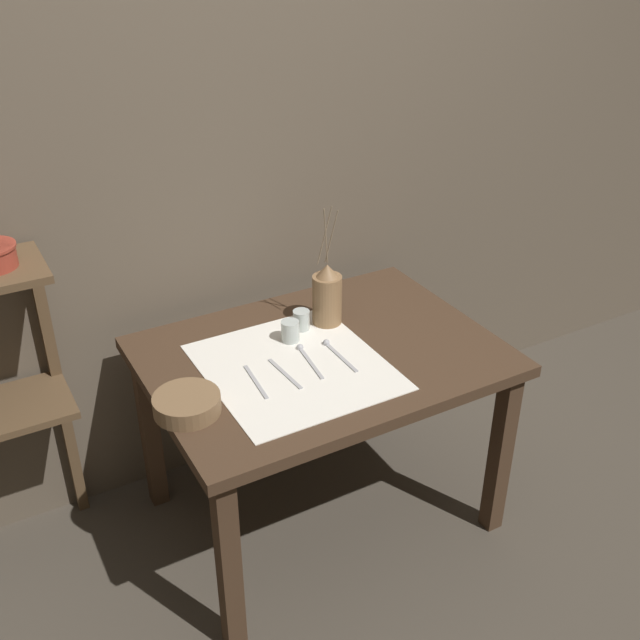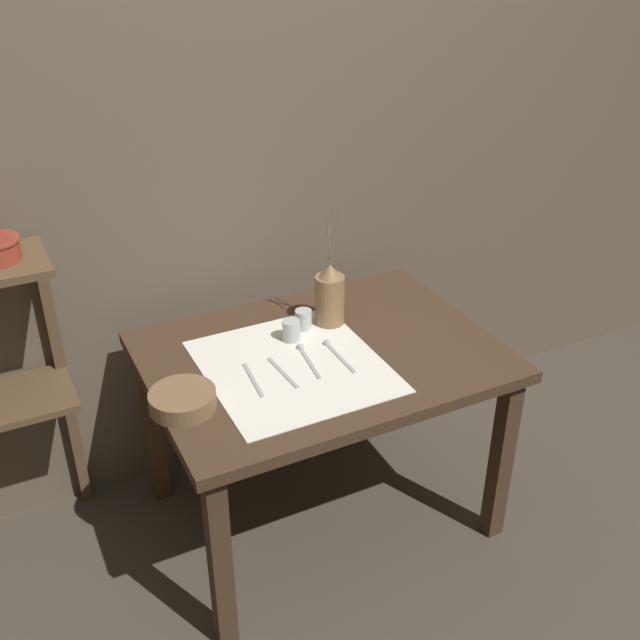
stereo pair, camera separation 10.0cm
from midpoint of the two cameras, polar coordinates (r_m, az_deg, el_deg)
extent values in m
plane|color=#473F35|center=(2.88, 1.14, -14.37)|extent=(12.00, 12.00, 0.00)
cube|color=brown|center=(2.67, -3.94, 12.14)|extent=(7.00, 0.06, 2.40)
cube|color=#422D1E|center=(2.45, 1.30, -2.82)|extent=(1.13, 0.83, 0.04)
cube|color=#422D1E|center=(2.27, -6.32, -17.84)|extent=(0.06, 0.06, 0.66)
cube|color=#422D1E|center=(2.67, 14.71, -10.20)|extent=(0.06, 0.06, 0.66)
cube|color=#422D1E|center=(2.79, -11.62, -7.82)|extent=(0.06, 0.06, 0.66)
cube|color=#422D1E|center=(3.12, 6.43, -2.87)|extent=(0.06, 0.06, 0.66)
cube|color=brown|center=(2.72, -17.96, -4.50)|extent=(0.04, 0.04, 1.08)
cube|color=white|center=(2.37, -0.85, -3.55)|extent=(0.54, 0.59, 0.00)
cylinder|color=olive|center=(2.56, 1.87, 1.51)|extent=(0.10, 0.10, 0.18)
cone|color=olive|center=(2.51, 1.91, 3.76)|extent=(0.08, 0.08, 0.04)
cylinder|color=#847056|center=(2.45, 1.74, 6.41)|extent=(0.04, 0.03, 0.21)
cylinder|color=#847056|center=(2.46, 1.83, 6.36)|extent=(0.03, 0.02, 0.20)
cylinder|color=#847056|center=(2.47, 2.27, 6.32)|extent=(0.03, 0.04, 0.19)
cylinder|color=brown|center=(2.20, -9.14, -6.07)|extent=(0.20, 0.20, 0.05)
cylinder|color=#B7C1BC|center=(2.48, -1.05, -0.81)|extent=(0.06, 0.06, 0.07)
cylinder|color=#B7C1BC|center=(2.55, -0.15, 0.03)|extent=(0.06, 0.06, 0.07)
cube|color=#A8A8AD|center=(2.30, -3.87, -4.59)|extent=(0.03, 0.19, 0.00)
cube|color=#A8A8AD|center=(2.33, -1.61, -4.05)|extent=(0.02, 0.19, 0.00)
cube|color=#A8A8AD|center=(2.38, 0.43, -3.29)|extent=(0.03, 0.19, 0.00)
sphere|color=#A8A8AD|center=(2.45, -0.34, -2.08)|extent=(0.02, 0.02, 0.02)
cube|color=#A8A8AD|center=(2.40, 2.76, -2.91)|extent=(0.01, 0.19, 0.00)
sphere|color=#A8A8AD|center=(2.47, 1.69, -1.78)|extent=(0.02, 0.02, 0.02)
camera|label=1|loc=(0.05, -88.79, 0.69)|focal=42.00mm
camera|label=2|loc=(0.05, 91.21, -0.69)|focal=42.00mm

